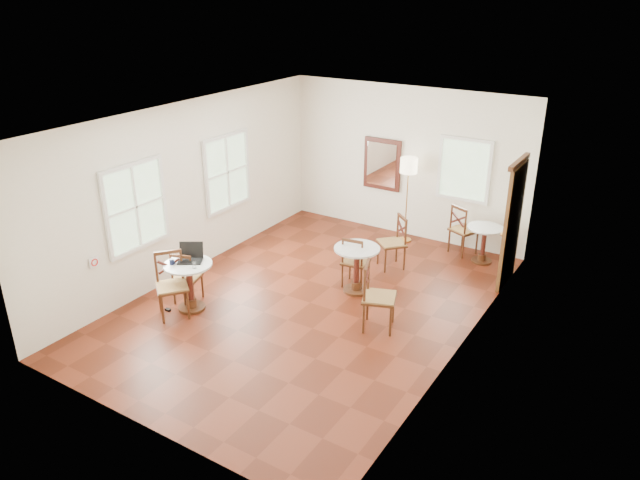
# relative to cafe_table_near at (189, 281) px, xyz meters

# --- Properties ---
(ground) EXTENTS (7.00, 7.00, 0.00)m
(ground) POSITION_rel_cafe_table_near_xyz_m (1.50, 1.16, -0.49)
(ground) COLOR #5E2010
(ground) RESTS_ON ground
(room_shell) EXTENTS (5.02, 7.02, 3.01)m
(room_shell) POSITION_rel_cafe_table_near_xyz_m (1.44, 1.43, 1.40)
(room_shell) COLOR white
(room_shell) RESTS_ON ground
(cafe_table_near) EXTENTS (0.75, 0.75, 0.79)m
(cafe_table_near) POSITION_rel_cafe_table_near_xyz_m (0.00, 0.00, 0.00)
(cafe_table_near) COLOR #472511
(cafe_table_near) RESTS_ON ground
(cafe_table_mid) EXTENTS (0.76, 0.76, 0.80)m
(cafe_table_mid) POSITION_rel_cafe_table_near_xyz_m (1.93, 1.91, 0.00)
(cafe_table_mid) COLOR #472511
(cafe_table_mid) RESTS_ON ground
(cafe_table_back) EXTENTS (0.66, 0.66, 0.69)m
(cafe_table_back) POSITION_rel_cafe_table_near_xyz_m (3.35, 4.16, -0.06)
(cafe_table_back) COLOR #472511
(cafe_table_back) RESTS_ON ground
(chair_near_a) EXTENTS (0.52, 0.52, 0.89)m
(chair_near_a) POSITION_rel_cafe_table_near_xyz_m (-0.21, 0.15, -0.05)
(chair_near_a) COLOR #472511
(chair_near_a) RESTS_ON ground
(chair_near_b) EXTENTS (0.66, 0.66, 1.02)m
(chair_near_b) POSITION_rel_cafe_table_near_xyz_m (-0.10, -0.27, 0.02)
(chair_near_b) COLOR #472511
(chair_near_b) RESTS_ON ground
(chair_mid_a) EXTENTS (0.47, 0.47, 0.91)m
(chair_mid_a) POSITION_rel_cafe_table_near_xyz_m (1.81, 2.07, -0.04)
(chair_mid_a) COLOR #472511
(chair_mid_a) RESTS_ON ground
(chair_mid_b) EXTENTS (0.62, 0.62, 1.05)m
(chair_mid_b) POSITION_rel_cafe_table_near_xyz_m (2.75, 1.06, 0.03)
(chair_mid_b) COLOR #472511
(chair_mid_b) RESTS_ON ground
(chair_back_a) EXTENTS (0.59, 0.59, 0.97)m
(chair_back_a) POSITION_rel_cafe_table_near_xyz_m (2.89, 4.33, -0.01)
(chair_back_a) COLOR #472511
(chair_back_a) RESTS_ON ground
(chair_back_b) EXTENTS (0.63, 0.63, 0.97)m
(chair_back_b) POSITION_rel_cafe_table_near_xyz_m (2.03, 3.08, -0.01)
(chair_back_b) COLOR #472511
(chair_back_b) RESTS_ON ground
(floor_lamp) EXTENTS (0.33, 0.33, 1.71)m
(floor_lamp) POSITION_rel_cafe_table_near_xyz_m (1.71, 4.31, 0.96)
(floor_lamp) COLOR #BF8C3F
(floor_lamp) RESTS_ON ground
(laptop) EXTENTS (0.48, 0.46, 0.26)m
(laptop) POSITION_rel_cafe_table_near_xyz_m (-0.05, 0.13, 0.37)
(laptop) COLOR black
(laptop) RESTS_ON cafe_table_near
(mouse) EXTENTS (0.11, 0.07, 0.04)m
(mouse) POSITION_rel_cafe_table_near_xyz_m (-0.15, 0.19, 0.32)
(mouse) COLOR black
(mouse) RESTS_ON cafe_table_near
(navy_mug) EXTENTS (0.11, 0.07, 0.09)m
(navy_mug) POSITION_rel_cafe_table_near_xyz_m (-0.19, -0.15, 0.35)
(navy_mug) COLOR black
(navy_mug) RESTS_ON cafe_table_near
(water_glass) EXTENTS (0.06, 0.06, 0.10)m
(water_glass) POSITION_rel_cafe_table_near_xyz_m (0.20, -0.07, 0.35)
(water_glass) COLOR white
(water_glass) RESTS_ON cafe_table_near
(power_adapter) EXTENTS (0.09, 0.05, 0.04)m
(power_adapter) POSITION_rel_cafe_table_near_xyz_m (-0.27, -0.25, -0.47)
(power_adapter) COLOR black
(power_adapter) RESTS_ON ground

